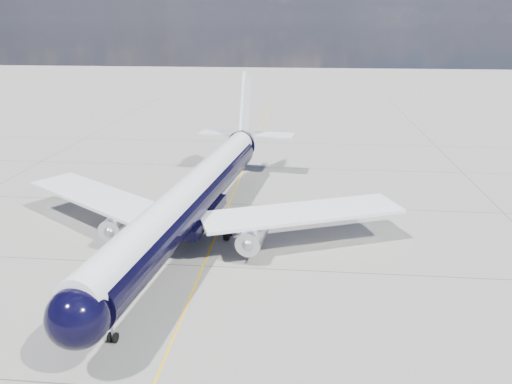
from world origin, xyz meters
TOP-DOWN VIEW (x-y plane):
  - ground at (0.00, 30.00)m, footprint 320.00×320.00m
  - taxiway_centerline at (0.00, 25.00)m, footprint 0.16×160.00m
  - main_airliner at (-1.79, 16.17)m, footprint 38.51×47.16m

SIDE VIEW (x-z plane):
  - ground at x=0.00m, z-range 0.00..0.00m
  - taxiway_centerline at x=0.00m, z-range 0.00..0.01m
  - main_airliner at x=-1.79m, z-range -2.58..11.04m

